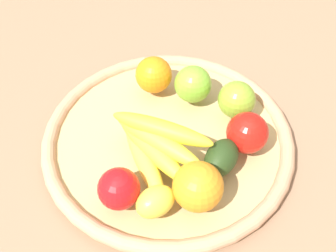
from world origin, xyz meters
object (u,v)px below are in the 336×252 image
Objects in this scene: avocado at (221,158)px; lemon_0 at (156,202)px; banana_bunch at (154,145)px; apple_2 at (247,133)px; orange_0 at (154,75)px; apple_0 at (237,100)px; apple_3 at (193,84)px; orange_1 at (198,187)px; apple_1 at (119,189)px.

lemon_0 is (0.10, -0.10, -0.00)m from avocado.
apple_2 is at bearing 106.81° from banana_bunch.
lemon_0 is at bearing 9.62° from banana_bunch.
avocado is (0.18, 0.14, -0.01)m from orange_0.
apple_0 reaches higher than avocado.
banana_bunch is 0.19m from apple_0.
apple_3 is 0.89× the size of orange_1.
lemon_0 is at bearing -7.84° from apple_3.
apple_1 is at bearing -20.95° from apple_3.
banana_bunch is 2.81× the size of lemon_0.
orange_1 is (0.25, 0.11, 0.00)m from orange_0.
apple_0 is at bearing 164.19° from orange_1.
banana_bunch is 0.10m from lemon_0.
apple_3 reaches higher than apple_0.
orange_0 is 0.28m from lemon_0.
apple_0 is at bearing 152.18° from lemon_0.
avocado is 0.08m from orange_1.
avocado is 0.14m from lemon_0.
apple_1 is at bearing -55.42° from apple_2.
banana_bunch is at bearing -170.38° from lemon_0.
orange_1 is at bearing -26.07° from avocado.
apple_2 is (-0.05, 0.04, 0.01)m from avocado.
apple_1 is at bearing -99.63° from lemon_0.
apple_2 is 0.15m from orange_1.
orange_0 and apple_2 have the same top height.
banana_bunch is (0.16, -0.05, 0.00)m from apple_3.
orange_0 is 0.94× the size of avocado.
apple_3 is 0.17m from banana_bunch.
apple_0 is at bearing 132.93° from banana_bunch.
apple_2 is 0.21m from lemon_0.
apple_2 is at bearing 124.58° from apple_1.
apple_0 is at bearing 73.41° from orange_0.
orange_0 is 1.11× the size of lemon_0.
avocado is at bearing 118.65° from apple_1.
apple_3 is at bearing -110.39° from apple_0.
avocado is at bearing 87.92° from banana_bunch.
orange_0 is 0.08m from apple_3.
apple_0 is at bearing -166.46° from apple_2.
apple_1 is 0.24m from apple_2.
apple_0 is (-0.22, 0.18, 0.00)m from apple_1.
apple_3 is 0.39× the size of banana_bunch.
apple_1 is 0.27m from apple_3.
apple_2 reaches higher than apple_3.
orange_0 is at bearing -102.35° from apple_3.
apple_0 is (-0.13, 0.14, -0.00)m from banana_bunch.
orange_1 is at bearing 96.90° from apple_1.
apple_2 reaches higher than avocado.
apple_1 is 0.84× the size of orange_1.
apple_1 is 1.04× the size of lemon_0.
avocado is 1.09× the size of apple_0.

